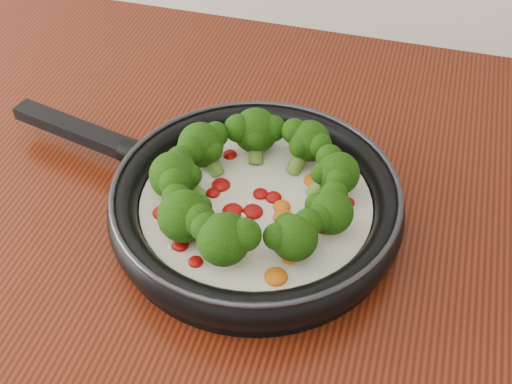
# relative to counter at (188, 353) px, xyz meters

# --- Properties ---
(counter) EXTENTS (1.60, 0.80, 0.90)m
(counter) POSITION_rel_counter_xyz_m (0.00, 0.00, 0.00)
(counter) COLOR #360E06
(counter) RESTS_ON ground
(skillet) EXTENTS (0.56, 0.41, 0.10)m
(skillet) POSITION_rel_counter_xyz_m (0.14, -0.07, 0.49)
(skillet) COLOR black
(skillet) RESTS_ON counter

